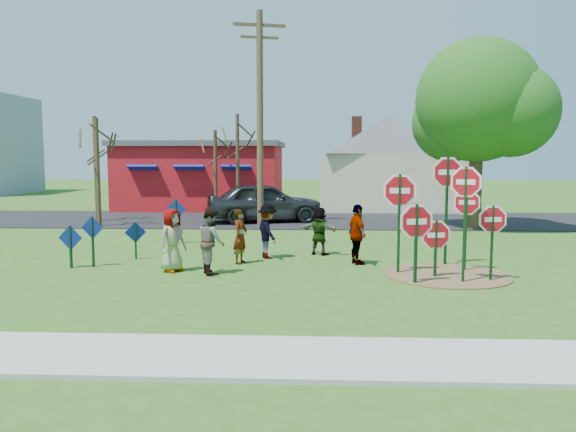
# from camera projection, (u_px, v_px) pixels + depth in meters

# --- Properties ---
(ground) EXTENTS (120.00, 120.00, 0.00)m
(ground) POSITION_uv_depth(u_px,v_px,m) (274.00, 266.00, 15.51)
(ground) COLOR #2B5618
(ground) RESTS_ON ground
(sidewalk) EXTENTS (22.00, 1.80, 0.08)m
(sidewalk) POSITION_uv_depth(u_px,v_px,m) (239.00, 357.00, 8.36)
(sidewalk) COLOR #9E9E99
(sidewalk) RESTS_ON ground
(road) EXTENTS (120.00, 7.50, 0.04)m
(road) POSITION_uv_depth(u_px,v_px,m) (291.00, 220.00, 26.94)
(road) COLOR black
(road) RESTS_ON ground
(dirt_patch) EXTENTS (3.20, 3.20, 0.03)m
(dirt_patch) POSITION_uv_depth(u_px,v_px,m) (447.00, 275.00, 14.31)
(dirt_patch) COLOR brown
(dirt_patch) RESTS_ON ground
(red_building) EXTENTS (9.40, 7.69, 3.90)m
(red_building) POSITION_uv_depth(u_px,v_px,m) (203.00, 175.00, 33.44)
(red_building) COLOR #A4101D
(red_building) RESTS_ON ground
(cream_house) EXTENTS (9.40, 9.40, 6.50)m
(cream_house) POSITION_uv_depth(u_px,v_px,m) (389.00, 159.00, 32.83)
(cream_house) COLOR beige
(cream_house) RESTS_ON ground
(stop_sign_a) EXTENTS (1.10, 0.29, 2.06)m
(stop_sign_a) POSITION_uv_depth(u_px,v_px,m) (416.00, 227.00, 13.24)
(stop_sign_a) COLOR #0E3618
(stop_sign_a) RESTS_ON ground
(stop_sign_b) EXTENTS (1.16, 0.14, 3.17)m
(stop_sign_b) POSITION_uv_depth(u_px,v_px,m) (447.00, 183.00, 15.48)
(stop_sign_b) COLOR #0E3618
(stop_sign_b) RESTS_ON ground
(stop_sign_c) EXTENTS (0.90, 0.47, 2.92)m
(stop_sign_c) POSITION_uv_depth(u_px,v_px,m) (465.00, 197.00, 13.27)
(stop_sign_c) COLOR #0E3618
(stop_sign_c) RESTS_ON ground
(stop_sign_d) EXTENTS (0.92, 0.18, 2.29)m
(stop_sign_d) POSITION_uv_depth(u_px,v_px,m) (467.00, 209.00, 14.73)
(stop_sign_d) COLOR #0E3618
(stop_sign_d) RESTS_ON ground
(stop_sign_e) EXTENTS (1.01, 0.17, 1.58)m
(stop_sign_e) POSITION_uv_depth(u_px,v_px,m) (436.00, 238.00, 13.97)
(stop_sign_e) COLOR #0E3618
(stop_sign_e) RESTS_ON ground
(stop_sign_f) EXTENTS (0.93, 0.06, 1.97)m
(stop_sign_f) POSITION_uv_depth(u_px,v_px,m) (493.00, 225.00, 13.55)
(stop_sign_f) COLOR #0E3618
(stop_sign_f) RESTS_ON ground
(stop_sign_g) EXTENTS (1.16, 0.08, 2.73)m
(stop_sign_g) POSITION_uv_depth(u_px,v_px,m) (399.00, 201.00, 14.40)
(stop_sign_g) COLOR #0E3618
(stop_sign_g) RESTS_ON ground
(blue_diamond_a) EXTENTS (0.69, 0.10, 1.18)m
(blue_diamond_a) POSITION_uv_depth(u_px,v_px,m) (70.00, 242.00, 15.22)
(blue_diamond_a) COLOR #0E3618
(blue_diamond_a) RESTS_ON ground
(blue_diamond_b) EXTENTS (0.64, 0.09, 1.40)m
(blue_diamond_b) POSITION_uv_depth(u_px,v_px,m) (93.00, 235.00, 15.41)
(blue_diamond_b) COLOR #0E3618
(blue_diamond_b) RESTS_ON ground
(blue_diamond_c) EXTENTS (0.56, 0.29, 1.11)m
(blue_diamond_c) POSITION_uv_depth(u_px,v_px,m) (135.00, 236.00, 16.53)
(blue_diamond_c) COLOR #0E3618
(blue_diamond_c) RESTS_ON ground
(blue_diamond_d) EXTENTS (0.72, 0.07, 1.56)m
(blue_diamond_d) POSITION_uv_depth(u_px,v_px,m) (176.00, 216.00, 19.47)
(blue_diamond_d) COLOR #0E3618
(blue_diamond_d) RESTS_ON ground
(person_a) EXTENTS (0.89, 0.97, 1.67)m
(person_a) POSITION_uv_depth(u_px,v_px,m) (172.00, 240.00, 14.74)
(person_a) COLOR #4C5195
(person_a) RESTS_ON ground
(person_b) EXTENTS (0.53, 0.65, 1.55)m
(person_b) POSITION_uv_depth(u_px,v_px,m) (240.00, 236.00, 15.86)
(person_b) COLOR #1F745D
(person_b) RESTS_ON ground
(person_c) EXTENTS (0.90, 1.00, 1.69)m
(person_c) POSITION_uv_depth(u_px,v_px,m) (212.00, 241.00, 14.46)
(person_c) COLOR #994842
(person_c) RESTS_ON ground
(person_d) EXTENTS (0.98, 1.20, 1.62)m
(person_d) POSITION_uv_depth(u_px,v_px,m) (268.00, 231.00, 16.67)
(person_d) COLOR #2F2F33
(person_d) RESTS_ON ground
(person_e) EXTENTS (0.71, 1.08, 1.70)m
(person_e) POSITION_uv_depth(u_px,v_px,m) (357.00, 234.00, 15.71)
(person_e) COLOR #4B2D56
(person_e) RESTS_ON ground
(person_f) EXTENTS (1.44, 0.99, 1.50)m
(person_f) POSITION_uv_depth(u_px,v_px,m) (319.00, 231.00, 17.27)
(person_f) COLOR #20532B
(person_f) RESTS_ON ground
(suv) EXTENTS (5.71, 3.46, 1.82)m
(suv) POSITION_uv_depth(u_px,v_px,m) (264.00, 202.00, 25.82)
(suv) COLOR #2D2C31
(suv) RESTS_ON road
(utility_pole) EXTENTS (2.22, 0.67, 9.25)m
(utility_pole) POSITION_uv_depth(u_px,v_px,m) (260.00, 114.00, 24.35)
(utility_pole) COLOR #4C3823
(utility_pole) RESTS_ON ground
(leafy_tree) EXTENTS (5.51, 5.03, 7.83)m
(leafy_tree) POSITION_uv_depth(u_px,v_px,m) (481.00, 107.00, 22.83)
(leafy_tree) COLOR #382819
(leafy_tree) RESTS_ON ground
(bare_tree_west) EXTENTS (1.80, 1.80, 4.88)m
(bare_tree_west) POSITION_uv_depth(u_px,v_px,m) (95.00, 154.00, 25.91)
(bare_tree_west) COLOR #382819
(bare_tree_west) RESTS_ON ground
(bare_tree_east) EXTENTS (1.80, 1.80, 5.14)m
(bare_tree_east) POSITION_uv_depth(u_px,v_px,m) (238.00, 151.00, 27.98)
(bare_tree_east) COLOR #382819
(bare_tree_east) RESTS_ON ground
(bare_tree_mid) EXTENTS (1.80, 1.80, 4.68)m
(bare_tree_mid) POSITION_uv_depth(u_px,v_px,m) (97.00, 157.00, 24.02)
(bare_tree_mid) COLOR #382819
(bare_tree_mid) RESTS_ON ground
(bare_tree_extra) EXTENTS (1.80, 1.80, 4.37)m
(bare_tree_extra) POSITION_uv_depth(u_px,v_px,m) (215.00, 161.00, 28.54)
(bare_tree_extra) COLOR #382819
(bare_tree_extra) RESTS_ON ground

